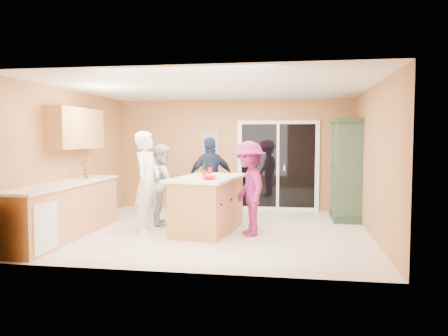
# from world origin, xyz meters

# --- Properties ---
(floor) EXTENTS (5.50, 5.50, 0.00)m
(floor) POSITION_xyz_m (0.00, 0.00, 0.00)
(floor) COLOR beige
(floor) RESTS_ON ground
(ceiling) EXTENTS (5.50, 5.00, 0.10)m
(ceiling) POSITION_xyz_m (0.00, 0.00, 2.60)
(ceiling) COLOR silver
(ceiling) RESTS_ON wall_back
(wall_back) EXTENTS (5.50, 0.10, 2.60)m
(wall_back) POSITION_xyz_m (0.00, 2.50, 1.30)
(wall_back) COLOR tan
(wall_back) RESTS_ON ground
(wall_front) EXTENTS (5.50, 0.10, 2.60)m
(wall_front) POSITION_xyz_m (0.00, -2.50, 1.30)
(wall_front) COLOR tan
(wall_front) RESTS_ON ground
(wall_left) EXTENTS (0.10, 5.00, 2.60)m
(wall_left) POSITION_xyz_m (-2.75, 0.00, 1.30)
(wall_left) COLOR tan
(wall_left) RESTS_ON ground
(wall_right) EXTENTS (0.10, 5.00, 2.60)m
(wall_right) POSITION_xyz_m (2.75, 0.00, 1.30)
(wall_right) COLOR tan
(wall_right) RESTS_ON ground
(left_cabinet_run) EXTENTS (0.65, 3.05, 1.24)m
(left_cabinet_run) POSITION_xyz_m (-2.45, -1.05, 0.46)
(left_cabinet_run) COLOR #C57E4C
(left_cabinet_run) RESTS_ON floor
(upper_cabinets) EXTENTS (0.35, 1.60, 0.75)m
(upper_cabinets) POSITION_xyz_m (-2.58, -0.20, 1.88)
(upper_cabinets) COLOR #C57E4C
(upper_cabinets) RESTS_ON wall_left
(sliding_door) EXTENTS (1.90, 0.07, 2.10)m
(sliding_door) POSITION_xyz_m (1.05, 2.46, 1.05)
(sliding_door) COLOR white
(sliding_door) RESTS_ON floor
(framed_picture) EXTENTS (0.46, 0.04, 0.56)m
(framed_picture) POSITION_xyz_m (-0.55, 2.48, 1.60)
(framed_picture) COLOR #A47F52
(framed_picture) RESTS_ON wall_back
(kitchen_island) EXTENTS (1.29, 2.03, 1.00)m
(kitchen_island) POSITION_xyz_m (-0.13, -0.04, 0.47)
(kitchen_island) COLOR #C57E4C
(kitchen_island) RESTS_ON floor
(green_hutch) EXTENTS (0.60, 1.13, 2.08)m
(green_hutch) POSITION_xyz_m (2.49, 1.53, 1.01)
(green_hutch) COLOR #233928
(green_hutch) RESTS_ON floor
(woman_white) EXTENTS (0.52, 0.72, 1.82)m
(woman_white) POSITION_xyz_m (-1.19, -0.27, 0.91)
(woman_white) COLOR white
(woman_white) RESTS_ON floor
(woman_grey) EXTENTS (0.84, 0.94, 1.58)m
(woman_grey) POSITION_xyz_m (-1.13, 0.48, 0.79)
(woman_grey) COLOR #AFAFB2
(woman_grey) RESTS_ON floor
(woman_navy) EXTENTS (1.08, 0.85, 1.71)m
(woman_navy) POSITION_xyz_m (-0.30, 1.19, 0.86)
(woman_navy) COLOR #192338
(woman_navy) RESTS_ON floor
(woman_magenta) EXTENTS (0.95, 1.21, 1.65)m
(woman_magenta) POSITION_xyz_m (0.64, -0.24, 0.82)
(woman_magenta) COLOR #7D1B4B
(woman_magenta) RESTS_ON floor
(serving_bowl) EXTENTS (0.34, 0.34, 0.06)m
(serving_bowl) POSITION_xyz_m (-0.01, -0.52, 1.03)
(serving_bowl) COLOR red
(serving_bowl) RESTS_ON kitchen_island
(tulip_vase) EXTENTS (0.23, 0.18, 0.38)m
(tulip_vase) POSITION_xyz_m (-2.45, -0.11, 1.13)
(tulip_vase) COLOR #9F280F
(tulip_vase) RESTS_ON left_cabinet_run
(tumbler_near) EXTENTS (0.09, 0.09, 0.12)m
(tumbler_near) POSITION_xyz_m (-0.19, -0.09, 1.06)
(tumbler_near) COLOR red
(tumbler_near) RESTS_ON kitchen_island
(tumbler_far) EXTENTS (0.11, 0.11, 0.12)m
(tumbler_far) POSITION_xyz_m (-0.20, 0.56, 1.06)
(tumbler_far) COLOR red
(tumbler_far) RESTS_ON kitchen_island
(wine_bottle) EXTENTS (0.07, 0.07, 0.32)m
(wine_bottle) POSITION_xyz_m (-0.26, 0.32, 1.12)
(wine_bottle) COLOR black
(wine_bottle) RESTS_ON kitchen_island
(white_plate) EXTENTS (0.29, 0.29, 0.02)m
(white_plate) POSITION_xyz_m (-0.04, 0.47, 1.01)
(white_plate) COLOR white
(white_plate) RESTS_ON kitchen_island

